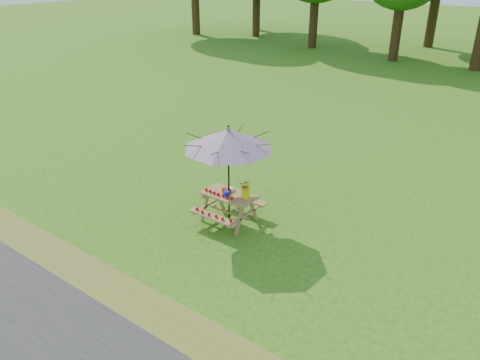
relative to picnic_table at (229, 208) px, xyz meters
The scene contains 6 objects.
ground 3.67m from the picnic_table, ahead, with size 120.00×120.00×0.00m, color #356212.
picnic_table is the anchor object (origin of this frame).
patio_umbrella 1.62m from the picnic_table, 84.81° to the left, with size 2.40×2.40×2.25m.
produce_bins 0.40m from the picnic_table, behind, with size 0.27×0.42×0.13m.
tomatoes_row 0.44m from the picnic_table, 130.28° to the right, with size 0.77×0.13×0.07m, color red, non-canonical shape.
flower_bucket 0.69m from the picnic_table, 15.55° to the left, with size 0.31×0.29×0.42m.
Camera 1 is at (1.98, -6.65, 5.31)m, focal length 35.00 mm.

